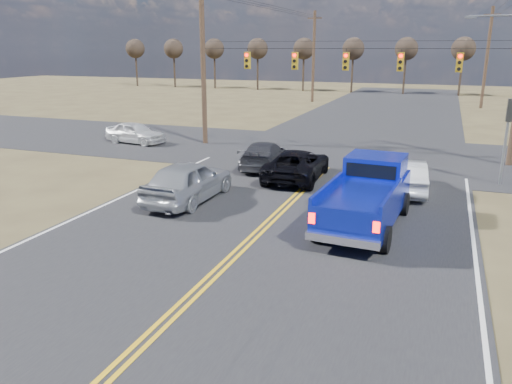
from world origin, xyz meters
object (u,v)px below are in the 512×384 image
(pickup_truck, at_px, (367,196))
(white_car_queue, at_px, (406,176))
(black_suv, at_px, (297,165))
(dgrey_car_queue, at_px, (264,155))
(silver_suv, at_px, (188,181))
(cross_car_west, at_px, (135,133))

(pickup_truck, bearing_deg, white_car_queue, 82.59)
(pickup_truck, xyz_separation_m, white_car_queue, (0.96, 4.95, -0.38))
(black_suv, relative_size, white_car_queue, 1.18)
(dgrey_car_queue, bearing_deg, silver_suv, 75.55)
(pickup_truck, height_order, dgrey_car_queue, pickup_truck)
(cross_car_west, bearing_deg, black_suv, -104.87)
(silver_suv, distance_m, cross_car_west, 13.82)
(black_suv, relative_size, dgrey_car_queue, 1.10)
(pickup_truck, xyz_separation_m, black_suv, (-4.06, 5.40, -0.39))
(silver_suv, bearing_deg, pickup_truck, 177.57)
(pickup_truck, relative_size, cross_car_west, 1.50)
(pickup_truck, xyz_separation_m, cross_car_west, (-16.56, 10.63, -0.40))
(black_suv, distance_m, white_car_queue, 5.04)
(white_car_queue, relative_size, dgrey_car_queue, 0.94)
(black_suv, distance_m, dgrey_car_queue, 2.86)
(pickup_truck, height_order, cross_car_west, pickup_truck)
(dgrey_car_queue, bearing_deg, white_car_queue, 156.57)
(black_suv, xyz_separation_m, dgrey_car_queue, (-2.28, 1.72, -0.04))
(silver_suv, height_order, black_suv, silver_suv)
(white_car_queue, distance_m, dgrey_car_queue, 7.62)
(pickup_truck, bearing_deg, cross_car_west, 150.87)
(pickup_truck, distance_m, dgrey_car_queue, 9.54)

